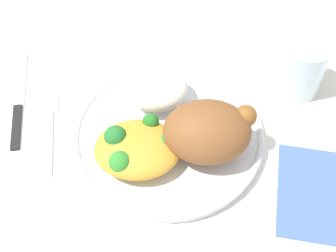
% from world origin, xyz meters
% --- Properties ---
extents(ground_plane, '(2.00, 2.00, 0.00)m').
position_xyz_m(ground_plane, '(0.00, 0.00, 0.00)').
color(ground_plane, silver).
extents(plate, '(0.27, 0.27, 0.02)m').
position_xyz_m(plate, '(0.00, 0.00, 0.01)').
color(plate, silver).
rests_on(plate, ground_plane).
extents(roasted_chicken, '(0.12, 0.09, 0.08)m').
position_xyz_m(roasted_chicken, '(0.05, -0.03, 0.06)').
color(roasted_chicken, brown).
rests_on(roasted_chicken, plate).
extents(rice_pile, '(0.09, 0.08, 0.05)m').
position_xyz_m(rice_pile, '(-0.01, 0.06, 0.04)').
color(rice_pile, white).
rests_on(rice_pile, plate).
extents(mac_cheese_with_broccoli, '(0.11, 0.09, 0.05)m').
position_xyz_m(mac_cheese_with_broccoli, '(-0.04, -0.04, 0.04)').
color(mac_cheese_with_broccoli, gold).
rests_on(mac_cheese_with_broccoli, plate).
extents(fork, '(0.03, 0.14, 0.01)m').
position_xyz_m(fork, '(-0.17, 0.01, 0.00)').
color(fork, silver).
rests_on(fork, ground_plane).
extents(knife, '(0.04, 0.19, 0.01)m').
position_xyz_m(knife, '(-0.22, 0.06, 0.00)').
color(knife, black).
rests_on(knife, ground_plane).
extents(water_glass, '(0.07, 0.07, 0.09)m').
position_xyz_m(water_glass, '(0.20, 0.10, 0.04)').
color(water_glass, silver).
rests_on(water_glass, ground_plane).
extents(napkin, '(0.11, 0.15, 0.00)m').
position_xyz_m(napkin, '(0.18, -0.09, 0.00)').
color(napkin, '#47669E').
rests_on(napkin, ground_plane).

